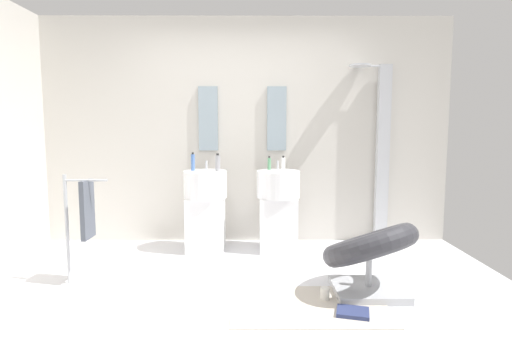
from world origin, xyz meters
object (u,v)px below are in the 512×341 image
at_px(magazine_navy, 353,312).
at_px(pedestal_sink_right, 278,208).
at_px(towel_rack, 84,212).
at_px(soap_bottle_white, 283,163).
at_px(coffee_mug, 325,293).
at_px(soap_bottle_green, 269,164).
at_px(pedestal_sink_left, 206,208).
at_px(shower_column, 381,150).
at_px(soap_bottle_blue, 193,162).
at_px(soap_bottle_grey, 218,163).
at_px(lounge_chair, 369,251).

bearing_deg(magazine_navy, pedestal_sink_right, 120.64).
height_order(towel_rack, soap_bottle_white, soap_bottle_white).
distance_m(coffee_mug, soap_bottle_green, 1.71).
xyz_separation_m(pedestal_sink_left, soap_bottle_green, (0.70, 0.11, 0.48)).
bearing_deg(coffee_mug, towel_rack, 170.04).
bearing_deg(shower_column, soap_bottle_blue, -172.22).
bearing_deg(soap_bottle_green, pedestal_sink_left, -171.04).
xyz_separation_m(shower_column, soap_bottle_blue, (-2.13, -0.29, -0.11)).
height_order(towel_rack, soap_bottle_blue, soap_bottle_blue).
distance_m(pedestal_sink_left, pedestal_sink_right, 0.79).
height_order(shower_column, soap_bottle_blue, shower_column).
bearing_deg(soap_bottle_white, soap_bottle_grey, -165.84).
height_order(magazine_navy, soap_bottle_white, soap_bottle_white).
height_order(coffee_mug, soap_bottle_blue, soap_bottle_blue).
xyz_separation_m(towel_rack, soap_bottle_green, (1.61, 1.06, 0.32)).
bearing_deg(towel_rack, soap_bottle_green, 33.44).
relative_size(lounge_chair, magazine_navy, 4.87).
bearing_deg(soap_bottle_blue, soap_bottle_white, 7.77).
bearing_deg(soap_bottle_white, towel_rack, -147.78).
relative_size(lounge_chair, soap_bottle_white, 7.33).
xyz_separation_m(shower_column, soap_bottle_grey, (-1.86, -0.34, -0.12)).
relative_size(pedestal_sink_right, magazine_navy, 4.31).
xyz_separation_m(coffee_mug, soap_bottle_blue, (-1.21, 1.33, 0.91)).
bearing_deg(lounge_chair, pedestal_sink_left, 141.07).
xyz_separation_m(towel_rack, soap_bottle_white, (1.77, 1.12, 0.32)).
relative_size(shower_column, soap_bottle_blue, 10.40).
distance_m(pedestal_sink_left, coffee_mug, 1.74).
distance_m(pedestal_sink_right, soap_bottle_white, 0.51).
bearing_deg(lounge_chair, soap_bottle_green, 120.58).
distance_m(towel_rack, soap_bottle_grey, 1.45).
distance_m(pedestal_sink_left, shower_column, 2.11).
xyz_separation_m(coffee_mug, soap_bottle_white, (-0.22, 1.47, 0.89)).
bearing_deg(pedestal_sink_left, lounge_chair, -38.93).
height_order(magazine_navy, soap_bottle_grey, soap_bottle_grey).
bearing_deg(soap_bottle_blue, soap_bottle_green, 5.75).
height_order(pedestal_sink_right, soap_bottle_grey, soap_bottle_grey).
bearing_deg(shower_column, pedestal_sink_left, -170.98).
bearing_deg(magazine_navy, pedestal_sink_left, 143.06).
distance_m(lounge_chair, coffee_mug, 0.49).
bearing_deg(soap_bottle_blue, shower_column, 7.78).
height_order(towel_rack, coffee_mug, towel_rack).
relative_size(magazine_navy, soap_bottle_grey, 1.20).
bearing_deg(soap_bottle_white, pedestal_sink_left, -169.33).
distance_m(soap_bottle_white, soap_bottle_grey, 0.74).
distance_m(soap_bottle_white, soap_bottle_green, 0.17).
distance_m(towel_rack, magazine_navy, 2.32).
xyz_separation_m(pedestal_sink_left, pedestal_sink_right, (0.79, 0.00, 0.00)).
height_order(soap_bottle_white, soap_bottle_grey, soap_bottle_grey).
bearing_deg(soap_bottle_blue, coffee_mug, -47.65).
bearing_deg(pedestal_sink_right, shower_column, 14.72).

